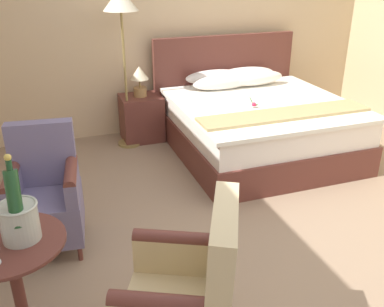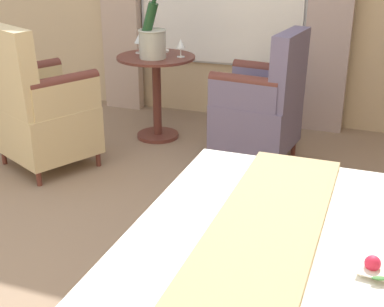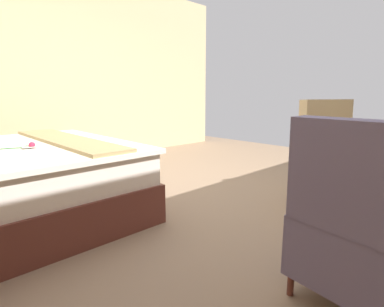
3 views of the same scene
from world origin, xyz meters
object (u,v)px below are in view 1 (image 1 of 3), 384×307
object	(u,v)px
side_table_round	(16,278)
wine_glass_near_bucket	(0,209)
floor_lamp_brass	(121,12)
nightstand	(142,118)
armchair_by_window	(46,197)
champagne_bucket	(18,217)
armchair_facing_bed	(185,306)
bed	(255,121)
bedside_lamp	(139,78)

from	to	relation	value
side_table_round	wine_glass_near_bucket	world-z (taller)	wine_glass_near_bucket
floor_lamp_brass	wine_glass_near_bucket	xyz separation A→B (m)	(-1.23, -2.51, -0.79)
nightstand	wine_glass_near_bucket	distance (m)	3.04
nightstand	side_table_round	distance (m)	3.16
side_table_round	floor_lamp_brass	bearing A→B (deg)	66.06
nightstand	armchair_by_window	distance (m)	2.26
floor_lamp_brass	champagne_bucket	bearing A→B (deg)	-112.60
armchair_facing_bed	wine_glass_near_bucket	bearing A→B (deg)	140.84
bed	armchair_facing_bed	size ratio (longest dim) A/B	1.98
nightstand	armchair_by_window	size ratio (longest dim) A/B	0.58
wine_glass_near_bucket	armchair_by_window	xyz separation A→B (m)	(0.23, 0.72, -0.36)
side_table_round	bed	bearing A→B (deg)	38.35
armchair_facing_bed	bed	bearing A→B (deg)	55.99
nightstand	wine_glass_near_bucket	bearing A→B (deg)	-118.46
bed	side_table_round	xyz separation A→B (m)	(-2.57, -2.04, 0.07)
armchair_by_window	wine_glass_near_bucket	bearing A→B (deg)	-107.74
nightstand	champagne_bucket	bearing A→B (deg)	-115.00
bed	armchair_by_window	distance (m)	2.63
champagne_bucket	armchair_by_window	xyz separation A→B (m)	(0.12, 0.91, -0.40)
bedside_lamp	armchair_facing_bed	world-z (taller)	armchair_facing_bed
bedside_lamp	armchair_facing_bed	bearing A→B (deg)	-99.24
wine_glass_near_bucket	armchair_facing_bed	distance (m)	1.19
champagne_bucket	nightstand	bearing A→B (deg)	65.00
bedside_lamp	champagne_bucket	size ratio (longest dim) A/B	0.74
wine_glass_near_bucket	armchair_facing_bed	world-z (taller)	armchair_facing_bed
bed	nightstand	world-z (taller)	bed
bed	side_table_round	size ratio (longest dim) A/B	3.00
nightstand	bed	bearing A→B (deg)	-33.97
bedside_lamp	armchair_by_window	bearing A→B (deg)	-122.02
bedside_lamp	armchair_facing_bed	xyz separation A→B (m)	(-0.55, -3.35, -0.36)
floor_lamp_brass	armchair_by_window	xyz separation A→B (m)	(-1.00, -1.79, -1.15)
nightstand	armchair_facing_bed	size ratio (longest dim) A/B	0.55
champagne_bucket	floor_lamp_brass	bearing A→B (deg)	67.40
side_table_round	armchair_by_window	world-z (taller)	armchair_by_window
bed	floor_lamp_brass	world-z (taller)	floor_lamp_brass
nightstand	bedside_lamp	world-z (taller)	bedside_lamp
champagne_bucket	wine_glass_near_bucket	xyz separation A→B (m)	(-0.11, 0.19, -0.05)
floor_lamp_brass	armchair_facing_bed	bearing A→B (deg)	-96.23
floor_lamp_brass	side_table_round	xyz separation A→B (m)	(-1.20, -2.71, -1.14)
wine_glass_near_bucket	bed	bearing A→B (deg)	35.19
champagne_bucket	bed	bearing A→B (deg)	39.12
bed	bedside_lamp	xyz separation A→B (m)	(-1.18, 0.79, 0.42)
side_table_round	wine_glass_near_bucket	xyz separation A→B (m)	(-0.03, 0.20, 0.35)
floor_lamp_brass	armchair_by_window	bearing A→B (deg)	-119.30
bedside_lamp	armchair_facing_bed	distance (m)	3.41
bed	champagne_bucket	distance (m)	3.25
bed	nightstand	size ratio (longest dim) A/B	3.63
bed	bedside_lamp	distance (m)	1.48
floor_lamp_brass	side_table_round	distance (m)	3.17
nightstand	floor_lamp_brass	distance (m)	1.31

